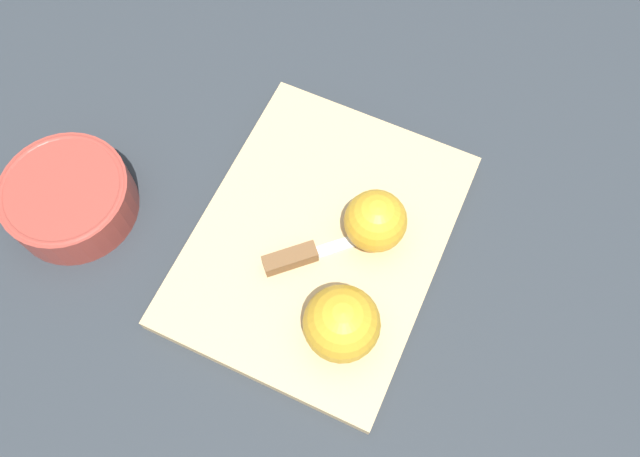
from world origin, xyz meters
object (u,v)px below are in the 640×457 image
object	(u,v)px
apple_half_left	(342,323)
knife	(300,256)
bowl	(69,197)
apple_half_right	(375,221)

from	to	relation	value
apple_half_left	knife	size ratio (longest dim) A/B	0.61
bowl	knife	bearing A→B (deg)	-71.44
bowl	apple_half_right	bearing A→B (deg)	-63.18
apple_half_left	bowl	xyz separation A→B (m)	(-0.04, 0.33, -0.03)
apple_half_right	knife	size ratio (longest dim) A/B	0.53
apple_half_left	apple_half_right	bearing A→B (deg)	-13.95
knife	bowl	distance (m)	0.26
apple_half_right	bowl	bearing A→B (deg)	-67.07
knife	bowl	xyz separation A→B (m)	(-0.08, 0.25, 0.00)
apple_half_right	bowl	world-z (taller)	apple_half_right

